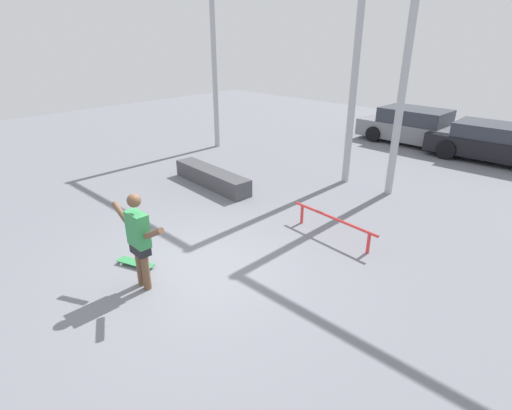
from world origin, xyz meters
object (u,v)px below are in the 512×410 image
at_px(skateboarder, 139,237).
at_px(parked_car_black, 496,143).
at_px(skateboard, 136,263).
at_px(parked_car_grey, 416,127).
at_px(grind_box, 212,177).
at_px(grind_rail, 333,222).

bearing_deg(skateboarder, parked_car_black, 80.89).
xyz_separation_m(skateboarder, skateboard, (-0.71, 0.24, -0.90)).
height_order(skateboarder, skateboard, skateboarder).
distance_m(skateboard, parked_car_grey, 12.50).
bearing_deg(skateboard, grind_box, 101.08).
relative_size(skateboard, parked_car_grey, 0.17).
xyz_separation_m(grind_box, parked_car_grey, (2.23, 8.64, 0.42)).
distance_m(grind_box, parked_car_black, 9.73).
bearing_deg(skateboard, parked_car_grey, 70.68).
xyz_separation_m(skateboarder, grind_box, (-2.98, 4.09, -0.73)).
distance_m(parked_car_grey, parked_car_black, 2.99).
distance_m(skateboard, grind_rail, 4.13).
xyz_separation_m(grind_rail, parked_car_grey, (-2.09, 8.92, 0.29)).
bearing_deg(grind_rail, skateboarder, -109.35).
bearing_deg(grind_box, skateboard, -59.41).
bearing_deg(parked_car_black, skateboarder, -101.68).
distance_m(grind_rail, parked_car_grey, 9.16).
height_order(grind_rail, parked_car_black, parked_car_black).
bearing_deg(parked_car_black, skateboard, -105.09).
distance_m(skateboarder, parked_car_grey, 12.75).
bearing_deg(parked_car_black, grind_rail, -97.36).
height_order(skateboard, grind_box, grind_box).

